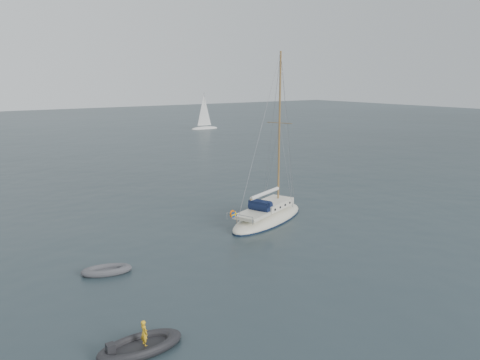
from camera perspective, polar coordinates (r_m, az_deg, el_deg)
ground at (r=32.97m, az=1.90°, el=-7.18°), size 300.00×300.00×0.00m
sailboat at (r=36.80m, az=3.44°, el=-3.42°), size 9.56×2.86×13.61m
dinghy at (r=28.47m, az=-15.97°, el=-10.54°), size 2.87×1.29×0.41m
rib at (r=20.88m, az=-12.10°, el=-19.15°), size 3.68×1.67×1.31m
distant_yacht_b at (r=103.13m, az=-4.39°, el=8.19°), size 6.30×3.36×8.34m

